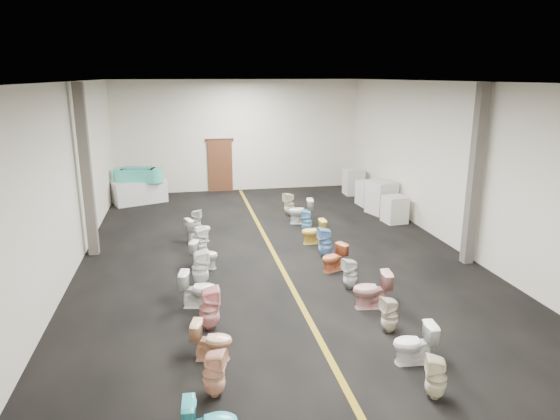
# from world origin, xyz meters

# --- Properties ---
(floor) EXTENTS (16.00, 16.00, 0.00)m
(floor) POSITION_xyz_m (0.00, 0.00, 0.00)
(floor) COLOR black
(floor) RESTS_ON ground
(ceiling) EXTENTS (16.00, 16.00, 0.00)m
(ceiling) POSITION_xyz_m (0.00, 0.00, 4.50)
(ceiling) COLOR black
(ceiling) RESTS_ON ground
(wall_back) EXTENTS (10.00, 0.00, 10.00)m
(wall_back) POSITION_xyz_m (0.00, 8.00, 2.25)
(wall_back) COLOR beige
(wall_back) RESTS_ON ground
(wall_front) EXTENTS (10.00, 0.00, 10.00)m
(wall_front) POSITION_xyz_m (0.00, -8.00, 2.25)
(wall_front) COLOR beige
(wall_front) RESTS_ON ground
(wall_left) EXTENTS (0.00, 16.00, 16.00)m
(wall_left) POSITION_xyz_m (-5.00, 0.00, 2.25)
(wall_left) COLOR beige
(wall_left) RESTS_ON ground
(wall_right) EXTENTS (0.00, 16.00, 16.00)m
(wall_right) POSITION_xyz_m (5.00, 0.00, 2.25)
(wall_right) COLOR beige
(wall_right) RESTS_ON ground
(aisle_stripe) EXTENTS (0.12, 15.60, 0.01)m
(aisle_stripe) POSITION_xyz_m (0.00, 0.00, 0.00)
(aisle_stripe) COLOR olive
(aisle_stripe) RESTS_ON floor
(back_door) EXTENTS (1.00, 0.10, 2.10)m
(back_door) POSITION_xyz_m (-0.80, 7.94, 1.05)
(back_door) COLOR #562D19
(back_door) RESTS_ON floor
(door_frame) EXTENTS (1.15, 0.08, 0.10)m
(door_frame) POSITION_xyz_m (-0.80, 7.95, 2.12)
(door_frame) COLOR #331C11
(door_frame) RESTS_ON back_door
(column_left) EXTENTS (0.25, 0.25, 4.50)m
(column_left) POSITION_xyz_m (-4.75, 1.00, 2.25)
(column_left) COLOR #59544C
(column_left) RESTS_ON floor
(column_right) EXTENTS (0.25, 0.25, 4.50)m
(column_right) POSITION_xyz_m (4.75, -1.50, 2.25)
(column_right) COLOR #59544C
(column_right) RESTS_ON floor
(display_table) EXTENTS (2.10, 1.58, 0.84)m
(display_table) POSITION_xyz_m (-3.95, 6.54, 0.42)
(display_table) COLOR silver
(display_table) RESTS_ON floor
(bathtub) EXTENTS (1.83, 0.90, 0.55)m
(bathtub) POSITION_xyz_m (-3.95, 6.54, 1.07)
(bathtub) COLOR #45C8B1
(bathtub) RESTS_ON display_table
(appliance_crate_a) EXTENTS (0.75, 0.75, 0.87)m
(appliance_crate_a) POSITION_xyz_m (4.40, 2.24, 0.43)
(appliance_crate_a) COLOR silver
(appliance_crate_a) RESTS_ON floor
(appliance_crate_b) EXTENTS (1.03, 1.03, 1.13)m
(appliance_crate_b) POSITION_xyz_m (4.40, 3.38, 0.56)
(appliance_crate_b) COLOR beige
(appliance_crate_b) RESTS_ON floor
(appliance_crate_c) EXTENTS (0.84, 0.84, 0.89)m
(appliance_crate_c) POSITION_xyz_m (4.40, 4.54, 0.45)
(appliance_crate_c) COLOR silver
(appliance_crate_c) RESTS_ON floor
(appliance_crate_d) EXTENTS (0.75, 0.75, 1.04)m
(appliance_crate_d) POSITION_xyz_m (4.40, 6.29, 0.52)
(appliance_crate_d) COLOR beige
(appliance_crate_d) RESTS_ON floor
(toilet_left_1) EXTENTS (0.43, 0.42, 0.75)m
(toilet_left_1) POSITION_xyz_m (-1.98, -5.84, 0.37)
(toilet_left_1) COLOR #FEBF9D
(toilet_left_1) RESTS_ON floor
(toilet_left_2) EXTENTS (0.75, 0.53, 0.69)m
(toilet_left_2) POSITION_xyz_m (-1.95, -4.81, 0.34)
(toilet_left_2) COLOR #F1B98A
(toilet_left_2) RESTS_ON floor
(toilet_left_3) EXTENTS (0.41, 0.40, 0.85)m
(toilet_left_3) POSITION_xyz_m (-1.93, -3.77, 0.42)
(toilet_left_3) COLOR #F1A4A3
(toilet_left_3) RESTS_ON floor
(toilet_left_4) EXTENTS (0.82, 0.56, 0.77)m
(toilet_left_4) POSITION_xyz_m (-2.09, -2.76, 0.39)
(toilet_left_4) COLOR white
(toilet_left_4) RESTS_ON floor
(toilet_left_5) EXTENTS (0.43, 0.42, 0.84)m
(toilet_left_5) POSITION_xyz_m (-2.02, -1.65, 0.42)
(toilet_left_5) COLOR white
(toilet_left_5) RESTS_ON floor
(toilet_left_6) EXTENTS (0.77, 0.60, 0.69)m
(toilet_left_6) POSITION_xyz_m (-1.88, -0.61, 0.34)
(toilet_left_6) COLOR silver
(toilet_left_6) RESTS_ON floor
(toilet_left_7) EXTENTS (0.43, 0.42, 0.74)m
(toilet_left_7) POSITION_xyz_m (-1.93, 0.39, 0.37)
(toilet_left_7) COLOR white
(toilet_left_7) RESTS_ON floor
(toilet_left_8) EXTENTS (0.81, 0.63, 0.73)m
(toilet_left_8) POSITION_xyz_m (-1.95, 1.43, 0.37)
(toilet_left_8) COLOR white
(toilet_left_8) RESTS_ON floor
(toilet_left_9) EXTENTS (0.40, 0.39, 0.69)m
(toilet_left_9) POSITION_xyz_m (-1.99, 2.49, 0.34)
(toilet_left_9) COLOR silver
(toilet_left_9) RESTS_ON floor
(toilet_right_0) EXTENTS (0.40, 0.40, 0.69)m
(toilet_right_0) POSITION_xyz_m (1.22, -6.52, 0.35)
(toilet_right_0) COLOR beige
(toilet_right_0) RESTS_ON floor
(toilet_right_1) EXTENTS (0.73, 0.46, 0.71)m
(toilet_right_1) POSITION_xyz_m (1.32, -5.58, 0.36)
(toilet_right_1) COLOR white
(toilet_right_1) RESTS_ON floor
(toilet_right_2) EXTENTS (0.34, 0.34, 0.70)m
(toilet_right_2) POSITION_xyz_m (1.34, -4.54, 0.35)
(toilet_right_2) COLOR beige
(toilet_right_2) RESTS_ON floor
(toilet_right_3) EXTENTS (0.82, 0.53, 0.79)m
(toilet_right_3) POSITION_xyz_m (1.39, -3.50, 0.40)
(toilet_right_3) COLOR #D6968E
(toilet_right_3) RESTS_ON floor
(toilet_right_4) EXTENTS (0.39, 0.39, 0.71)m
(toilet_right_4) POSITION_xyz_m (1.27, -2.51, 0.36)
(toilet_right_4) COLOR silver
(toilet_right_4) RESTS_ON floor
(toilet_right_5) EXTENTS (0.75, 0.60, 0.67)m
(toilet_right_5) POSITION_xyz_m (1.22, -1.42, 0.33)
(toilet_right_5) COLOR #CC6A3D
(toilet_right_5) RESTS_ON floor
(toilet_right_6) EXTENTS (0.38, 0.37, 0.81)m
(toilet_right_6) POSITION_xyz_m (1.28, -0.45, 0.41)
(toilet_right_6) COLOR #719FCF
(toilet_right_6) RESTS_ON floor
(toilet_right_7) EXTENTS (0.70, 0.42, 0.70)m
(toilet_right_7) POSITION_xyz_m (1.26, 0.68, 0.35)
(toilet_right_7) COLOR #F3CC4D
(toilet_right_7) RESTS_ON floor
(toilet_right_8) EXTENTS (0.41, 0.40, 0.72)m
(toilet_right_8) POSITION_xyz_m (1.32, 1.70, 0.36)
(toilet_right_8) COLOR #6FB3DC
(toilet_right_8) RESTS_ON floor
(toilet_right_9) EXTENTS (0.85, 0.56, 0.82)m
(toilet_right_9) POSITION_xyz_m (1.36, 2.70, 0.41)
(toilet_right_9) COLOR silver
(toilet_right_9) RESTS_ON floor
(toilet_right_10) EXTENTS (0.47, 0.46, 0.79)m
(toilet_right_10) POSITION_xyz_m (1.21, 3.72, 0.39)
(toilet_right_10) COLOR beige
(toilet_right_10) RESTS_ON floor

